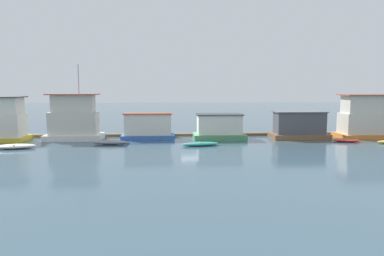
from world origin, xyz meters
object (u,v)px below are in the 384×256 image
houseboat_white (74,120)px  houseboat_blue (148,126)px  houseboat_green (219,127)px  houseboat_brown (299,126)px  mooring_post_near_left (152,131)px  dinghy_grey (110,142)px  houseboat_orange (365,118)px  dinghy_teal (200,144)px  houseboat_yellow (2,120)px  dinghy_red (345,140)px  dinghy_white (15,146)px

houseboat_white → houseboat_blue: size_ratio=1.40×
houseboat_green → houseboat_brown: houseboat_brown is taller
houseboat_green → mooring_post_near_left: houseboat_green is taller
houseboat_green → dinghy_grey: size_ratio=1.60×
houseboat_green → houseboat_orange: houseboat_orange is taller
houseboat_white → dinghy_grey: (4.83, -4.07, -2.05)m
houseboat_white → dinghy_teal: 15.75m
dinghy_teal → houseboat_green: bearing=62.6°
houseboat_yellow → dinghy_teal: houseboat_yellow is taller
houseboat_orange → mooring_post_near_left: bearing=175.5°
houseboat_blue → dinghy_red: 23.14m
houseboat_yellow → houseboat_brown: houseboat_yellow is taller
houseboat_blue → dinghy_grey: (-3.91, -4.62, -1.24)m
houseboat_yellow → dinghy_white: size_ratio=1.31×
houseboat_green → dinghy_red: (14.13, -3.41, -1.20)m
houseboat_orange → dinghy_white: houseboat_orange is taller
houseboat_yellow → dinghy_grey: houseboat_yellow is taller
dinghy_grey → mooring_post_near_left: bearing=55.2°
houseboat_green → mooring_post_near_left: bearing=164.5°
houseboat_white → houseboat_brown: (27.15, -0.43, -0.78)m
dinghy_teal → dinghy_grey: bearing=171.4°
houseboat_blue → dinghy_white: (-13.16, -6.73, -1.25)m
houseboat_yellow → houseboat_green: houseboat_yellow is taller
houseboat_yellow → mooring_post_near_left: bearing=7.4°
houseboat_blue → dinghy_white: bearing=-152.9°
dinghy_red → dinghy_grey: bearing=-179.1°
houseboat_orange → dinghy_white: (-40.08, -6.15, -2.16)m
dinghy_white → dinghy_teal: (19.00, 0.64, -0.03)m
houseboat_green → houseboat_brown: (9.81, -0.19, 0.14)m
houseboat_yellow → dinghy_grey: size_ratio=1.41×
houseboat_blue → houseboat_orange: size_ratio=0.92×
dinghy_teal → houseboat_blue: bearing=133.8°
houseboat_green → houseboat_brown: bearing=-1.1°
dinghy_teal → mooring_post_near_left: bearing=125.9°
houseboat_brown → houseboat_orange: houseboat_orange is taller
houseboat_brown → dinghy_white: size_ratio=1.65×
houseboat_brown → dinghy_white: (-31.56, -5.76, -1.29)m
houseboat_blue → dinghy_teal: houseboat_blue is taller
mooring_post_near_left → houseboat_yellow: bearing=-172.6°
houseboat_orange → dinghy_red: bearing=-139.4°
houseboat_yellow → houseboat_brown: 35.38m
dinghy_grey → dinghy_red: 26.63m
houseboat_orange → dinghy_red: 5.96m
dinghy_grey → dinghy_teal: size_ratio=0.92×
houseboat_orange → houseboat_blue: bearing=178.7°
houseboat_white → dinghy_red: 31.75m
houseboat_blue → houseboat_brown: bearing=-3.0°
houseboat_orange → houseboat_white: bearing=179.9°
dinghy_red → dinghy_white: bearing=-175.9°
mooring_post_near_left → dinghy_grey: bearing=-124.8°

